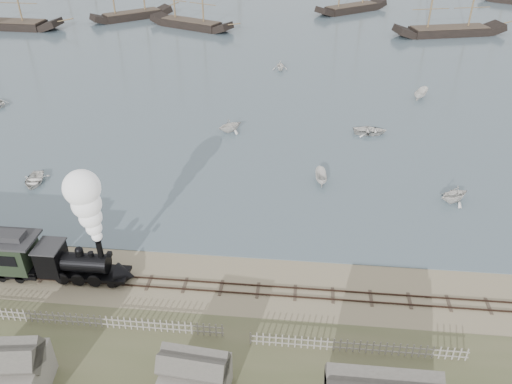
{
  "coord_description": "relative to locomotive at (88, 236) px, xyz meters",
  "views": [
    {
      "loc": [
        7.78,
        -31.72,
        28.04
      ],
      "look_at": [
        3.93,
        7.34,
        3.5
      ],
      "focal_mm": 35.0,
      "sensor_mm": 36.0,
      "label": 1
    }
  ],
  "objects": [
    {
      "name": "picket_fence_east",
      "position": [
        20.88,
        -5.5,
        -4.47
      ],
      "size": [
        15.0,
        0.1,
        1.2
      ],
      "primitive_type": null,
      "color": "gray",
      "rests_on": "ground"
    },
    {
      "name": "rowboat_2",
      "position": [
        18.58,
        17.56,
        -3.81
      ],
      "size": [
        3.25,
        1.47,
        1.22
      ],
      "primitive_type": "imported",
      "rotation": [
        0.0,
        0.0,
        3.23
      ],
      "color": "white",
      "rests_on": "harbor_water"
    },
    {
      "name": "rowboat_4",
      "position": [
        32.1,
        14.98,
        -3.53
      ],
      "size": [
        4.17,
        4.34,
        1.77
      ],
      "primitive_type": "imported",
      "rotation": [
        0.0,
        0.0,
        5.23
      ],
      "color": "white",
      "rests_on": "harbor_water"
    },
    {
      "name": "rowboat_3",
      "position": [
        25.11,
        30.54,
        -3.97
      ],
      "size": [
        3.25,
        4.44,
        0.9
      ],
      "primitive_type": "imported",
      "rotation": [
        0.0,
        0.0,
        1.61
      ],
      "color": "white",
      "rests_on": "harbor_water"
    },
    {
      "name": "locomotive",
      "position": [
        0.0,
        0.0,
        0.0
      ],
      "size": [
        7.79,
        2.91,
        9.71
      ],
      "color": "black",
      "rests_on": "ground"
    },
    {
      "name": "ground",
      "position": [
        8.38,
        2.0,
        -4.47
      ],
      "size": [
        600.0,
        600.0,
        0.0
      ],
      "primitive_type": "plane",
      "color": "tan",
      "rests_on": "ground"
    },
    {
      "name": "picket_fence_west",
      "position": [
        1.88,
        -5.0,
        -4.47
      ],
      "size": [
        19.0,
        0.1,
        1.2
      ],
      "primitive_type": null,
      "color": "gray",
      "rests_on": "ground"
    },
    {
      "name": "rowboat_5",
      "position": [
        33.88,
        43.95,
        -3.7
      ],
      "size": [
        3.91,
        3.13,
        1.44
      ],
      "primitive_type": "imported",
      "rotation": [
        0.0,
        0.0,
        2.6
      ],
      "color": "white",
      "rests_on": "harbor_water"
    },
    {
      "name": "rail_track",
      "position": [
        8.38,
        0.0,
        -4.43
      ],
      "size": [
        120.0,
        1.8,
        0.16
      ],
      "color": "#34231C",
      "rests_on": "ground"
    },
    {
      "name": "rowboat_1",
      "position": [
        6.92,
        29.45,
        -3.52
      ],
      "size": [
        4.42,
        4.48,
        1.79
      ],
      "primitive_type": "imported",
      "rotation": [
        0.0,
        0.0,
        2.26
      ],
      "color": "white",
      "rests_on": "harbor_water"
    },
    {
      "name": "rowboat_0",
      "position": [
        -12.42,
        14.23,
        -4.01
      ],
      "size": [
        4.35,
        3.48,
        0.81
      ],
      "primitive_type": "imported",
      "rotation": [
        0.0,
        0.0,
        0.2
      ],
      "color": "white",
      "rests_on": "harbor_water"
    },
    {
      "name": "rowboat_7",
      "position": [
        12.02,
        55.15,
        -3.6
      ],
      "size": [
        3.39,
        3.02,
        1.62
      ],
      "primitive_type": "imported",
      "rotation": [
        0.0,
        0.0,
        0.13
      ],
      "color": "white",
      "rests_on": "harbor_water"
    }
  ]
}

